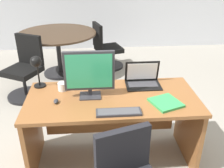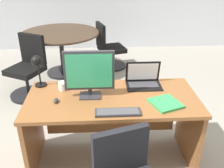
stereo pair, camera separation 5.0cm
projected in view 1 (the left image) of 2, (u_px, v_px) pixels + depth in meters
The scene contains 12 objects.
ground at pixel (105, 92), 4.08m from camera, with size 12.00×12.00×0.00m, color gray.
desk at pixel (112, 114), 2.55m from camera, with size 1.63×0.75×0.76m.
monitor at pixel (89, 72), 2.31m from camera, with size 0.46×0.16×0.45m.
laptop at pixel (142, 77), 2.63m from camera, with size 0.35×0.25×0.24m.
keyboard at pixel (119, 112), 2.15m from camera, with size 0.39×0.12×0.02m.
mouse at pixel (56, 101), 2.31m from camera, with size 0.04×0.08×0.03m.
desk_lamp at pixel (37, 65), 2.48m from camera, with size 0.12×0.15×0.34m.
book at pixel (166, 103), 2.29m from camera, with size 0.31×0.32×0.02m.
coffee_mug at pixel (63, 87), 2.51m from camera, with size 0.11×0.09×0.08m.
meeting_table at pixel (58, 43), 4.46m from camera, with size 1.35×1.35×0.77m.
meeting_chair_near at pixel (106, 51), 4.85m from camera, with size 0.58×0.57×0.87m.
meeting_chair_far at pixel (26, 73), 3.83m from camera, with size 0.62×0.63×0.93m.
Camera 1 is at (-0.17, -2.09, 1.95)m, focal length 40.74 mm.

